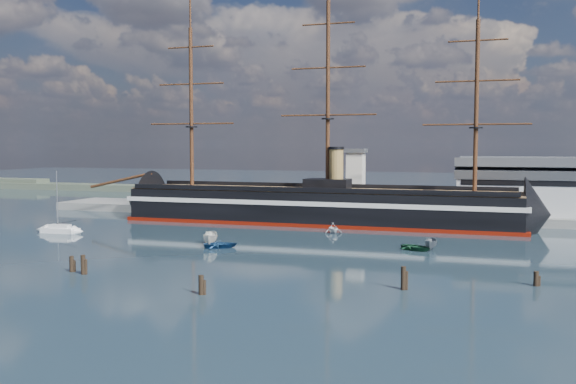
% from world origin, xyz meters
% --- Properties ---
extents(ground, '(600.00, 600.00, 0.00)m').
position_xyz_m(ground, '(0.00, 40.00, 0.00)').
color(ground, '#273640').
rests_on(ground, ground).
extents(quay, '(180.00, 18.00, 2.00)m').
position_xyz_m(quay, '(10.00, 76.00, 0.00)').
color(quay, slate).
rests_on(quay, ground).
extents(quay_tower, '(5.00, 5.00, 15.00)m').
position_xyz_m(quay_tower, '(3.00, 73.00, 9.75)').
color(quay_tower, silver).
rests_on(quay_tower, ground).
extents(shoreline, '(120.00, 10.00, 4.00)m').
position_xyz_m(shoreline, '(-139.23, 135.00, 1.45)').
color(shoreline, '#3F4C38').
rests_on(shoreline, ground).
extents(warship, '(112.92, 16.69, 53.94)m').
position_xyz_m(warship, '(-4.36, 60.00, 4.04)').
color(warship, black).
rests_on(warship, ground).
extents(sailboat, '(8.08, 2.84, 12.71)m').
position_xyz_m(sailboat, '(-48.32, 28.07, 0.81)').
color(sailboat, white).
rests_on(sailboat, ground).
extents(motorboat_a, '(7.83, 4.93, 2.94)m').
position_xyz_m(motorboat_a, '(-12.41, 23.28, 0.00)').
color(motorboat_a, white).
rests_on(motorboat_a, ground).
extents(motorboat_b, '(3.05, 3.96, 1.73)m').
position_xyz_m(motorboat_b, '(-9.58, 21.33, 0.00)').
color(motorboat_b, navy).
rests_on(motorboat_b, ground).
extents(motorboat_c, '(6.12, 2.32, 2.44)m').
position_xyz_m(motorboat_c, '(25.50, 30.59, 0.00)').
color(motorboat_c, slate).
rests_on(motorboat_c, ground).
extents(motorboat_d, '(7.07, 5.92, 2.41)m').
position_xyz_m(motorboat_d, '(4.46, 45.48, 0.00)').
color(motorboat_d, silver).
rests_on(motorboat_d, ground).
extents(motorboat_e, '(2.78, 3.70, 1.61)m').
position_xyz_m(motorboat_e, '(23.18, 29.46, 0.00)').
color(motorboat_e, '#164129').
rests_on(motorboat_e, ground).
extents(piling_near_left, '(0.64, 0.64, 2.95)m').
position_xyz_m(piling_near_left, '(-20.77, -4.67, 0.00)').
color(piling_near_left, black).
rests_on(piling_near_left, ground).
extents(piling_near_mid, '(0.64, 0.64, 3.08)m').
position_xyz_m(piling_near_mid, '(2.77, -11.40, 0.00)').
color(piling_near_mid, black).
rests_on(piling_near_mid, ground).
extents(piling_near_right, '(0.64, 0.64, 3.64)m').
position_xyz_m(piling_near_right, '(25.41, -1.13, 0.00)').
color(piling_near_right, black).
rests_on(piling_near_right, ground).
extents(piling_far_right, '(0.64, 0.64, 2.61)m').
position_xyz_m(piling_far_right, '(41.14, 6.36, 0.00)').
color(piling_far_right, black).
rests_on(piling_far_right, ground).
extents(piling_extra, '(0.64, 0.64, 3.41)m').
position_xyz_m(piling_extra, '(-18.18, -5.60, 0.00)').
color(piling_extra, black).
rests_on(piling_extra, ground).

